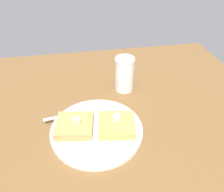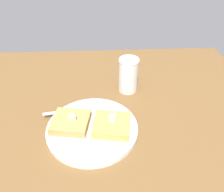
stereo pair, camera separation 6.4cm
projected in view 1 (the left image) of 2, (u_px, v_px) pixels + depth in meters
The scene contains 8 objects.
table_surface at pixel (79, 175), 49.72cm from camera, with size 121.63×121.63×2.36cm, color brown.
plate at pixel (97, 130), 58.20cm from camera, with size 24.44×24.44×1.45cm.
toast_slice_left at pixel (76, 125), 57.08cm from camera, with size 9.54×8.89×2.21cm, color tan.
toast_slice_middle at pixel (117, 125), 57.24cm from camera, with size 9.54×8.89×2.21cm, color tan.
butter_pat_primary at pixel (76, 121), 55.61cm from camera, with size 1.65×1.48×1.65cm, color #F4E5B1.
butter_pat_secondary at pixel (117, 118), 56.68cm from camera, with size 1.65×1.48×1.65cm, color #EFF2CB.
fork at pixel (76, 113), 62.22cm from camera, with size 16.04×3.75×0.36cm.
syrup_jar at pixel (124, 76), 71.59cm from camera, with size 6.47×6.47×11.61cm.
Camera 1 is at (2.53, -29.49, 45.67)cm, focal length 35.00 mm.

